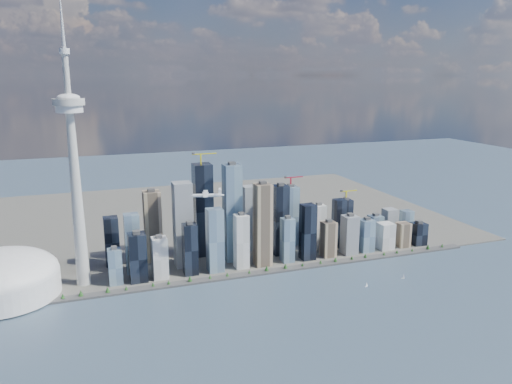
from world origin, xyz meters
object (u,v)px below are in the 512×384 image
object	(u,v)px
needle_tower	(74,167)
airplane	(207,195)
sailboat_west	(367,285)
sailboat_east	(403,277)
dome_stadium	(2,278)

from	to	relation	value
needle_tower	airplane	distance (m)	252.60
airplane	sailboat_west	distance (m)	356.79
needle_tower	sailboat_east	size ratio (longest dim) A/B	55.67
sailboat_east	dome_stadium	bearing A→B (deg)	-172.99
needle_tower	airplane	world-z (taller)	needle_tower
dome_stadium	sailboat_east	size ratio (longest dim) A/B	20.22
dome_stadium	sailboat_west	bearing A→B (deg)	-15.24
needle_tower	dome_stadium	xyz separation A→B (m)	(-140.00, -10.00, -196.40)
dome_stadium	needle_tower	bearing A→B (deg)	4.09
sailboat_east	airplane	bearing A→B (deg)	-173.08
needle_tower	airplane	bearing A→B (deg)	-22.11
needle_tower	sailboat_east	world-z (taller)	needle_tower
sailboat_west	sailboat_east	world-z (taller)	sailboat_east
airplane	needle_tower	bearing A→B (deg)	172.41
dome_stadium	airplane	world-z (taller)	airplane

